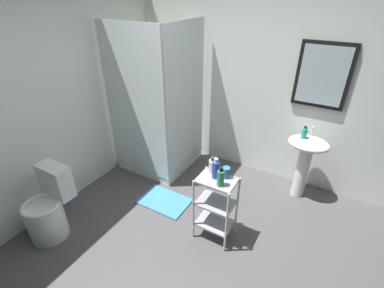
{
  "coord_description": "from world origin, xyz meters",
  "views": [
    {
      "loc": [
        0.85,
        -1.5,
        2.3
      ],
      "look_at": [
        -0.42,
        0.69,
        0.85
      ],
      "focal_mm": 25.48,
      "sensor_mm": 36.0,
      "label": 1
    }
  ],
  "objects": [
    {
      "name": "ground_plane",
      "position": [
        0.0,
        0.0,
        -0.01
      ],
      "size": [
        4.2,
        4.2,
        0.02
      ],
      "primitive_type": "cube",
      "color": "#4C4A4C"
    },
    {
      "name": "wall_back",
      "position": [
        0.01,
        1.85,
        1.25
      ],
      "size": [
        4.2,
        0.14,
        2.5
      ],
      "color": "white",
      "rests_on": "ground_plane"
    },
    {
      "name": "wall_left",
      "position": [
        -1.85,
        0.0,
        1.25
      ],
      "size": [
        0.1,
        4.2,
        2.5
      ],
      "primitive_type": "cube",
      "color": "white",
      "rests_on": "ground_plane"
    },
    {
      "name": "shower_stall",
      "position": [
        -1.21,
        1.18,
        0.46
      ],
      "size": [
        0.92,
        0.92,
        2.0
      ],
      "color": "white",
      "rests_on": "ground_plane"
    },
    {
      "name": "pedestal_sink",
      "position": [
        0.65,
        1.52,
        0.58
      ],
      "size": [
        0.46,
        0.37,
        0.81
      ],
      "color": "white",
      "rests_on": "ground_plane"
    },
    {
      "name": "sink_faucet",
      "position": [
        0.65,
        1.64,
        0.86
      ],
      "size": [
        0.03,
        0.03,
        0.1
      ],
      "primitive_type": "cylinder",
      "color": "silver",
      "rests_on": "pedestal_sink"
    },
    {
      "name": "toilet",
      "position": [
        -1.48,
        -0.43,
        0.31
      ],
      "size": [
        0.37,
        0.49,
        0.76
      ],
      "color": "white",
      "rests_on": "ground_plane"
    },
    {
      "name": "storage_cart",
      "position": [
        0.03,
        0.39,
        0.44
      ],
      "size": [
        0.38,
        0.28,
        0.74
      ],
      "color": "silver",
      "rests_on": "ground_plane"
    },
    {
      "name": "hand_soap_bottle",
      "position": [
        0.58,
        1.5,
        0.88
      ],
      "size": [
        0.06,
        0.06,
        0.15
      ],
      "color": "#2DBC99",
      "rests_on": "pedestal_sink"
    },
    {
      "name": "body_wash_bottle_green",
      "position": [
        0.09,
        0.33,
        0.83
      ],
      "size": [
        0.06,
        0.06,
        0.2
      ],
      "color": "#33965C",
      "rests_on": "storage_cart"
    },
    {
      "name": "shampoo_bottle_blue",
      "position": [
        0.0,
        0.41,
        0.83
      ],
      "size": [
        0.07,
        0.07,
        0.21
      ],
      "color": "#2747BA",
      "rests_on": "storage_cart"
    },
    {
      "name": "lotion_bottle_white",
      "position": [
        -0.06,
        0.47,
        0.81
      ],
      "size": [
        0.08,
        0.08,
        0.17
      ],
      "color": "silver",
      "rests_on": "storage_cart"
    },
    {
      "name": "rinse_cup",
      "position": [
        0.08,
        0.46,
        0.79
      ],
      "size": [
        0.07,
        0.07,
        0.11
      ],
      "primitive_type": "cylinder",
      "color": "#3870B2",
      "rests_on": "storage_cart"
    },
    {
      "name": "bath_mat",
      "position": [
        -0.73,
        0.55,
        0.01
      ],
      "size": [
        0.6,
        0.4,
        0.02
      ],
      "primitive_type": "cube",
      "color": "teal",
      "rests_on": "ground_plane"
    }
  ]
}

